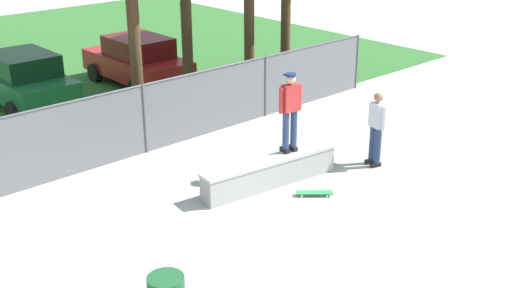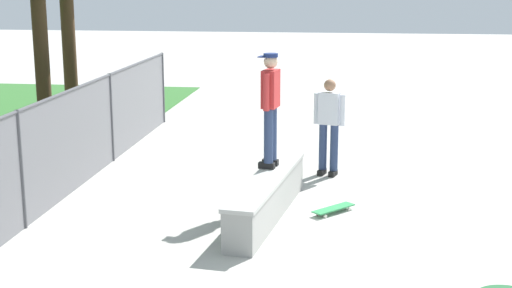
# 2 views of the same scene
# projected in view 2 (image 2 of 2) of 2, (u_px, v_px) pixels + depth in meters

# --- Properties ---
(ground_plane) EXTENTS (80.00, 80.00, 0.00)m
(ground_plane) POSITION_uv_depth(u_px,v_px,m) (394.00, 245.00, 10.21)
(ground_plane) COLOR #ADAAA3
(concrete_ledge) EXTENTS (3.47, 0.92, 0.65)m
(concrete_ledge) POSITION_uv_depth(u_px,v_px,m) (267.00, 197.00, 11.30)
(concrete_ledge) COLOR #999993
(concrete_ledge) RESTS_ON ground
(skateboarder) EXTENTS (0.59, 0.34, 1.84)m
(skateboarder) POSITION_uv_depth(u_px,v_px,m) (270.00, 104.00, 11.60)
(skateboarder) COLOR black
(skateboarder) RESTS_ON concrete_ledge
(skateboard) EXTENTS (0.73, 0.68, 0.09)m
(skateboard) POSITION_uv_depth(u_px,v_px,m) (334.00, 209.00, 11.56)
(skateboard) COLOR #2D8C4C
(skateboard) RESTS_ON ground
(chainlink_fence) EXTENTS (16.55, 0.07, 1.79)m
(chainlink_fence) POSITION_uv_depth(u_px,v_px,m) (21.00, 165.00, 10.67)
(chainlink_fence) COLOR #4C4C51
(chainlink_fence) RESTS_ON ground
(bystander) EXTENTS (0.36, 0.58, 1.82)m
(bystander) POSITION_uv_depth(u_px,v_px,m) (329.00, 123.00, 13.60)
(bystander) COLOR black
(bystander) RESTS_ON ground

